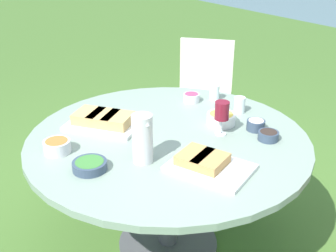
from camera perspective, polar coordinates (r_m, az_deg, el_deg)
The scene contains 15 objects.
ground_plane at distance 2.62m, azimuth -0.00°, elevation -15.54°, with size 40.00×40.00×0.00m, color #446B2B.
dining_table at distance 2.26m, azimuth -0.00°, elevation -3.56°, with size 1.48×1.48×0.72m.
chair_near_right at distance 3.47m, azimuth 4.86°, elevation 5.35°, with size 0.61×0.60×0.89m.
water_pitcher at distance 1.93m, azimuth -3.48°, elevation -1.73°, with size 0.10×0.10×0.24m.
wine_glass at distance 2.19m, azimuth 7.31°, elevation 1.95°, with size 0.08×0.08×0.19m.
platter_bread_main at distance 2.33m, azimuth -8.74°, elevation 0.77°, with size 0.47×0.44×0.08m.
platter_charcuterie at distance 1.93m, azimuth 5.20°, elevation -5.06°, with size 0.43×0.37×0.06m.
bowl_fries at distance 2.35m, azimuth 7.21°, elevation 1.06°, with size 0.16×0.16×0.06m.
bowl_salad at distance 1.94m, azimuth -10.56°, elevation -5.23°, with size 0.16×0.16×0.04m.
bowl_olives at distance 2.23m, azimuth 13.43°, elevation -1.22°, with size 0.11×0.11×0.05m.
bowl_dip_red at distance 2.64m, azimuth 3.19°, elevation 3.92°, with size 0.10×0.10×0.05m.
bowl_dip_cream at distance 2.32m, azimuth 11.81°, elevation 0.20°, with size 0.10×0.10×0.06m.
bowl_roasted_veg at distance 2.11m, azimuth -14.80°, elevation -2.61°, with size 0.13×0.13×0.06m.
cup_water_near at distance 2.68m, azimuth 6.29°, elevation 4.53°, with size 0.07×0.07×0.10m.
cup_water_far at distance 2.51m, azimuth 9.58°, elevation 2.88°, with size 0.07×0.07×0.09m.
Camera 1 is at (1.58, -1.18, 1.72)m, focal length 45.00 mm.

